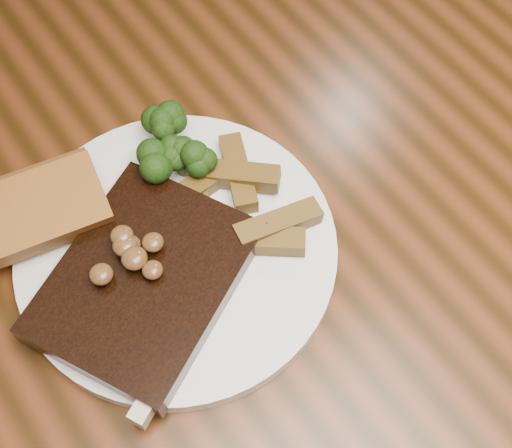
% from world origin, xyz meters
% --- Properties ---
extents(ground, '(4.50, 4.50, 0.00)m').
position_xyz_m(ground, '(0.00, 0.00, 0.00)').
color(ground, '#3A190D').
rests_on(ground, ground).
extents(dining_table, '(1.60, 0.90, 0.75)m').
position_xyz_m(dining_table, '(0.00, 0.00, 0.66)').
color(dining_table, '#4B230F').
rests_on(dining_table, ground).
extents(plate, '(0.29, 0.29, 0.01)m').
position_xyz_m(plate, '(-0.08, 0.04, 0.76)').
color(plate, silver).
rests_on(plate, dining_table).
extents(steak, '(0.22, 0.21, 0.03)m').
position_xyz_m(steak, '(-0.13, 0.02, 0.78)').
color(steak, black).
rests_on(steak, plate).
extents(steak_bone, '(0.14, 0.08, 0.02)m').
position_xyz_m(steak_bone, '(-0.13, -0.04, 0.77)').
color(steak_bone, '#B8AF8F').
rests_on(steak_bone, plate).
extents(mushroom_pile, '(0.06, 0.06, 0.03)m').
position_xyz_m(mushroom_pile, '(-0.12, 0.03, 0.80)').
color(mushroom_pile, brown).
rests_on(mushroom_pile, steak).
extents(garlic_bread, '(0.13, 0.09, 0.03)m').
position_xyz_m(garlic_bread, '(-0.17, 0.12, 0.78)').
color(garlic_bread, brown).
rests_on(garlic_bread, plate).
extents(potato_wedges, '(0.10, 0.10, 0.02)m').
position_xyz_m(potato_wedges, '(-0.03, 0.04, 0.77)').
color(potato_wedges, brown).
rests_on(potato_wedges, plate).
extents(broccoli_cluster, '(0.08, 0.08, 0.04)m').
position_xyz_m(broccoli_cluster, '(-0.04, 0.11, 0.78)').
color(broccoli_cluster, '#1D3C0D').
rests_on(broccoli_cluster, plate).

